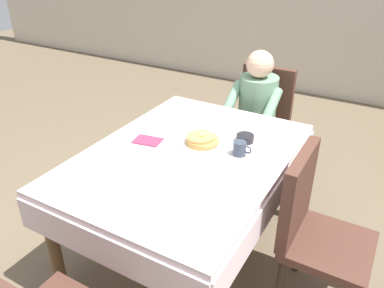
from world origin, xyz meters
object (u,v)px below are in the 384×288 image
Objects in this scene: plate_breakfast at (201,145)px; cup_coffee at (240,148)px; knife_right_of_plate at (228,155)px; diner_person at (256,107)px; syrup_pitcher at (177,119)px; dining_table_main at (187,166)px; chair_right_side at (313,225)px; breakfast_stack at (202,140)px; fork_left_of_plate at (173,139)px; bowl_butter at (245,138)px; chair_diner at (261,116)px; spoon_near_edge at (171,172)px.

cup_coffee reaches higher than plate_breakfast.
cup_coffee is 0.08m from knife_right_of_plate.
diner_person is 14.00× the size of syrup_pitcher.
dining_table_main is 1.64× the size of chair_right_side.
breakfast_stack reaches higher than fork_left_of_plate.
dining_table_main is 19.05× the size of syrup_pitcher.
bowl_butter is at bearing -62.20° from fork_left_of_plate.
syrup_pitcher is (-0.26, 0.32, 0.13)m from dining_table_main.
breakfast_stack is (-0.01, -1.04, 0.25)m from chair_diner.
chair_right_side is at bearing -9.83° from plate_breakfast.
chair_right_side reaches higher than cup_coffee.
diner_person is at bearing 105.28° from cup_coffee.
chair_right_side is at bearing -96.05° from fork_left_of_plate.
chair_right_side is (0.73, -1.01, -0.14)m from diner_person.
breakfast_stack is at bearing 77.10° from spoon_near_edge.
cup_coffee reaches higher than breakfast_stack.
cup_coffee reaches higher than knife_right_of_plate.
breakfast_stack is 1.13× the size of fork_left_of_plate.
breakfast_stack is 2.55× the size of syrup_pitcher.
bowl_butter reaches higher than plate_breakfast.
diner_person reaches higher than chair_right_side.
breakfast_stack is 1.36× the size of spoon_near_edge.
spoon_near_edge is (0.29, -0.54, -0.04)m from syrup_pitcher.
bowl_butter is 0.50m from syrup_pitcher.
diner_person is (-0.00, -0.16, 0.14)m from chair_diner.
diner_person reaches higher than bowl_butter.
plate_breakfast is 1.37× the size of breakfast_stack.
plate_breakfast is 1.56× the size of fork_left_of_plate.
spoon_near_edge is (0.03, -0.22, 0.09)m from dining_table_main.
chair_right_side is 8.45× the size of bowl_butter.
syrup_pitcher is (-0.29, 0.19, 0.03)m from plate_breakfast.
chair_right_side is 0.80m from spoon_near_edge.
breakfast_stack reaches higher than syrup_pitcher.
chair_right_side reaches higher than knife_right_of_plate.
diner_person reaches higher than knife_right_of_plate.
cup_coffee is at bearing -18.27° from syrup_pitcher.
chair_diner is (0.04, 1.17, -0.12)m from dining_table_main.
bowl_butter reaches higher than dining_table_main.
chair_diner reaches higher than syrup_pitcher.
chair_diner is 11.63× the size of syrup_pitcher.
breakfast_stack is at bearing -138.69° from bowl_butter.
chair_diner is 4.57× the size of breakfast_stack.
spoon_near_edge is at bearing -61.63° from syrup_pitcher.
syrup_pitcher reaches higher than spoon_near_edge.
fork_left_of_plate is at bearing -175.64° from cup_coffee.
bowl_butter is at bearing 102.80° from cup_coffee.
chair_diner is 1.06m from plate_breakfast.
breakfast_stack reaches higher than spoon_near_edge.
diner_person is (0.04, 1.01, 0.02)m from dining_table_main.
fork_left_of_plate is at bearing 79.43° from chair_diner.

